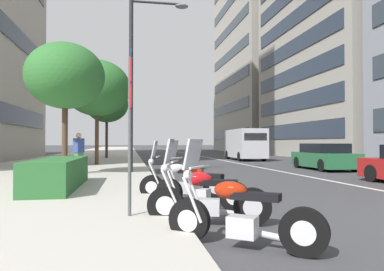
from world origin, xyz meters
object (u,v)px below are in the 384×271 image
at_px(motorcycle_far_end_row, 182,182).
at_px(street_tree_mid_sidewalk, 107,104).
at_px(delivery_van_ahead, 245,144).
at_px(parking_sign_by_curb, 130,116).
at_px(street_tree_by_lamp_post, 65,76).
at_px(pedestrian_on_plaza, 79,153).
at_px(motorcycle_second_in_row, 239,216).
at_px(motorcycle_by_sign_pole, 206,199).
at_px(car_far_down_avenue, 324,157).
at_px(motorcycle_nearest_camera, 199,189).
at_px(street_lamp_with_banners, 140,66).
at_px(street_tree_far_plaza, 97,88).

relative_size(motorcycle_far_end_row, street_tree_mid_sidewalk, 0.36).
bearing_deg(motorcycle_far_end_row, delivery_van_ahead, -100.50).
xyz_separation_m(parking_sign_by_curb, street_tree_by_lamp_post, (8.33, 2.50, 2.14)).
distance_m(street_tree_by_lamp_post, pedestrian_on_plaza, 3.18).
height_order(street_tree_by_lamp_post, street_tree_mid_sidewalk, street_tree_mid_sidewalk).
xyz_separation_m(motorcycle_second_in_row, pedestrian_on_plaza, (10.89, 3.53, 0.56)).
distance_m(motorcycle_second_in_row, motorcycle_by_sign_pole, 1.43).
bearing_deg(car_far_down_avenue, street_tree_mid_sidewalk, 44.37).
bearing_deg(motorcycle_nearest_camera, motorcycle_by_sign_pole, 119.83).
relative_size(motorcycle_nearest_camera, car_far_down_avenue, 0.43).
xyz_separation_m(parking_sign_by_curb, pedestrian_on_plaza, (9.22, 2.10, -0.88)).
bearing_deg(delivery_van_ahead, motorcycle_by_sign_pole, 161.48).
xyz_separation_m(motorcycle_far_end_row, street_lamp_with_banners, (6.88, 0.83, 4.34)).
xyz_separation_m(street_lamp_with_banners, street_tree_by_lamp_post, (-1.09, 2.94, -0.75)).
distance_m(motorcycle_by_sign_pole, street_lamp_with_banners, 10.63).
bearing_deg(motorcycle_far_end_row, street_tree_mid_sidewalk, -69.63).
relative_size(motorcycle_by_sign_pole, street_tree_far_plaza, 0.34).
height_order(motorcycle_nearest_camera, motorcycle_far_end_row, motorcycle_nearest_camera).
xyz_separation_m(street_tree_far_plaza, street_tree_mid_sidewalk, (9.07, 0.01, 0.01)).
relative_size(motorcycle_far_end_row, street_tree_by_lamp_post, 0.42).
height_order(motorcycle_second_in_row, car_far_down_avenue, motorcycle_second_in_row).
distance_m(motorcycle_by_sign_pole, parking_sign_by_curb, 1.95).
height_order(car_far_down_avenue, street_tree_far_plaza, street_tree_far_plaza).
distance_m(parking_sign_by_curb, pedestrian_on_plaza, 9.50).
bearing_deg(street_lamp_with_banners, motorcycle_second_in_row, -174.85).
bearing_deg(parking_sign_by_curb, motorcycle_far_end_row, -26.56).
distance_m(delivery_van_ahead, street_tree_far_plaza, 13.32).
distance_m(street_tree_far_plaza, pedestrian_on_plaza, 6.81).
distance_m(parking_sign_by_curb, street_tree_mid_sidewalk, 24.31).
height_order(motorcycle_nearest_camera, pedestrian_on_plaza, pedestrian_on_plaza).
distance_m(car_far_down_avenue, street_tree_far_plaza, 13.17).
distance_m(motorcycle_nearest_camera, car_far_down_avenue, 13.09).
distance_m(parking_sign_by_curb, street_tree_by_lamp_post, 8.96).
distance_m(motorcycle_second_in_row, street_tree_far_plaza, 17.51).
xyz_separation_m(motorcycle_nearest_camera, street_lamp_with_banners, (8.22, 1.00, 4.33)).
bearing_deg(street_tree_by_lamp_post, pedestrian_on_plaza, -24.52).
bearing_deg(street_tree_mid_sidewalk, street_lamp_with_banners, -171.01).
relative_size(motorcycle_second_in_row, motorcycle_by_sign_pole, 0.89).
relative_size(street_lamp_with_banners, pedestrian_on_plaza, 4.50).
bearing_deg(car_far_down_avenue, pedestrian_on_plaza, 100.41).
xyz_separation_m(parking_sign_by_curb, street_lamp_with_banners, (9.41, -0.44, 2.89)).
height_order(street_lamp_with_banners, street_tree_far_plaza, street_lamp_with_banners).
bearing_deg(motorcycle_second_in_row, pedestrian_on_plaza, -36.09).
relative_size(motorcycle_nearest_camera, street_lamp_with_banners, 0.24).
height_order(motorcycle_far_end_row, delivery_van_ahead, delivery_van_ahead).
relative_size(motorcycle_far_end_row, pedestrian_on_plaza, 1.29).
bearing_deg(motorcycle_by_sign_pole, delivery_van_ahead, -93.39).
bearing_deg(pedestrian_on_plaza, motorcycle_second_in_row, 142.05).
height_order(motorcycle_by_sign_pole, delivery_van_ahead, delivery_van_ahead).
xyz_separation_m(street_tree_far_plaza, pedestrian_on_plaza, (-5.80, 0.22, -3.57)).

